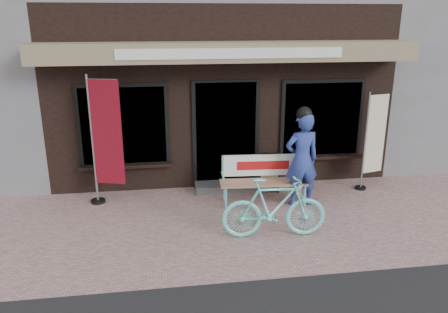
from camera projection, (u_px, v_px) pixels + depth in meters
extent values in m
plane|color=tan|center=(243.00, 229.00, 7.24)|extent=(70.00, 70.00, 0.00)
cube|color=black|center=(209.00, 80.00, 11.41)|extent=(7.00, 6.00, 3.60)
cube|color=gray|center=(229.00, 52.00, 7.96)|extent=(7.00, 0.80, 0.35)
cube|color=white|center=(232.00, 53.00, 7.58)|extent=(4.00, 0.02, 0.18)
cube|color=black|center=(226.00, 135.00, 8.77)|extent=(1.20, 0.06, 2.10)
cube|color=black|center=(226.00, 135.00, 8.76)|extent=(1.35, 0.04, 2.20)
cube|color=black|center=(124.00, 126.00, 8.42)|extent=(1.60, 0.06, 1.50)
cube|color=black|center=(322.00, 119.00, 8.97)|extent=(1.60, 0.06, 1.50)
cube|color=black|center=(124.00, 126.00, 8.41)|extent=(1.75, 0.04, 1.65)
cube|color=black|center=(322.00, 119.00, 8.96)|extent=(1.75, 0.04, 1.65)
cube|color=black|center=(126.00, 166.00, 8.61)|extent=(1.80, 0.18, 0.06)
cube|color=black|center=(320.00, 157.00, 9.16)|extent=(1.80, 0.18, 0.06)
cube|color=#59595B|center=(227.00, 186.00, 8.87)|extent=(1.30, 0.45, 0.15)
cylinder|color=#71DEDB|center=(226.00, 198.00, 7.97)|extent=(0.04, 0.04, 0.39)
cylinder|color=#71DEDB|center=(224.00, 191.00, 8.32)|extent=(0.04, 0.04, 0.39)
cylinder|color=#71DEDB|center=(305.00, 196.00, 8.08)|extent=(0.04, 0.04, 0.39)
cylinder|color=#71DEDB|center=(300.00, 189.00, 8.43)|extent=(0.04, 0.04, 0.39)
cube|color=#AA7B5D|center=(264.00, 182.00, 8.13)|extent=(1.67, 0.52, 0.05)
cylinder|color=#71DEDB|center=(223.00, 169.00, 8.18)|extent=(0.04, 0.04, 0.50)
cylinder|color=#71DEDB|center=(302.00, 167.00, 8.29)|extent=(0.04, 0.04, 0.50)
cube|color=white|center=(263.00, 165.00, 8.24)|extent=(1.56, 0.14, 0.41)
cube|color=#B21414|center=(263.00, 165.00, 8.22)|extent=(0.99, 0.07, 0.17)
cylinder|color=#71DEDB|center=(223.00, 176.00, 8.02)|extent=(0.06, 0.41, 0.04)
cylinder|color=#71DEDB|center=(306.00, 173.00, 8.14)|extent=(0.06, 0.41, 0.04)
imported|color=navy|center=(302.00, 160.00, 7.94)|extent=(0.68, 0.48, 1.75)
sphere|color=black|center=(304.00, 114.00, 7.68)|extent=(0.31, 0.31, 0.28)
imported|color=#71DEDB|center=(274.00, 208.00, 6.84)|extent=(1.69, 0.58, 1.00)
cylinder|color=gray|center=(92.00, 141.00, 7.91)|extent=(0.05, 0.05, 2.41)
cylinder|color=gray|center=(102.00, 79.00, 7.53)|extent=(0.53, 0.19, 0.03)
cube|color=maroon|center=(107.00, 133.00, 7.82)|extent=(0.53, 0.19, 1.92)
cylinder|color=black|center=(98.00, 201.00, 8.27)|extent=(0.33, 0.33, 0.05)
cylinder|color=gray|center=(365.00, 142.00, 8.63)|extent=(0.04, 0.04, 1.99)
cylinder|color=gray|center=(379.00, 95.00, 8.43)|extent=(0.44, 0.13, 0.02)
cube|color=beige|center=(376.00, 134.00, 8.68)|extent=(0.45, 0.13, 1.58)
cylinder|color=black|center=(360.00, 188.00, 8.92)|extent=(0.26, 0.26, 0.05)
cube|color=black|center=(269.00, 173.00, 8.66)|extent=(0.41, 0.14, 0.82)
cube|color=beige|center=(270.00, 169.00, 8.58)|extent=(0.34, 0.08, 0.50)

